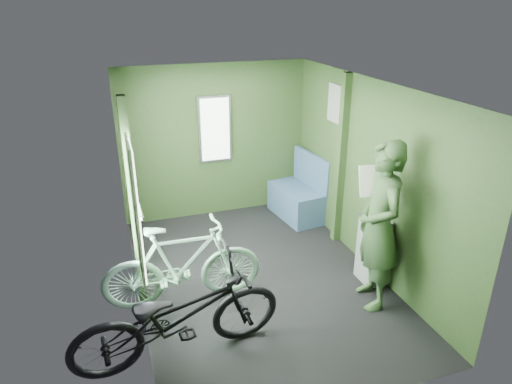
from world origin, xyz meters
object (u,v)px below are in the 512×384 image
(bench_seat, at_px, (298,198))
(waste_box, at_px, (373,250))
(bicycle_mint, at_px, (185,304))
(passenger, at_px, (379,226))
(bicycle_black, at_px, (182,360))

(bench_seat, bearing_deg, waste_box, -93.97)
(bicycle_mint, height_order, passenger, passenger)
(passenger, xyz_separation_m, bench_seat, (0.10, 2.26, -0.64))
(bicycle_black, bearing_deg, passenger, -88.69)
(waste_box, bearing_deg, bench_seat, 93.41)
(bicycle_black, distance_m, waste_box, 2.49)
(bicycle_black, relative_size, bicycle_mint, 1.14)
(bench_seat, bearing_deg, passenger, -99.82)
(bicycle_black, height_order, waste_box, waste_box)
(bicycle_mint, xyz_separation_m, passenger, (1.98, -0.59, 0.93))
(bicycle_mint, relative_size, waste_box, 2.08)
(bicycle_mint, bearing_deg, bicycle_black, 170.64)
(bicycle_black, distance_m, passenger, 2.37)
(bicycle_mint, distance_m, bench_seat, 2.68)
(passenger, distance_m, waste_box, 0.67)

